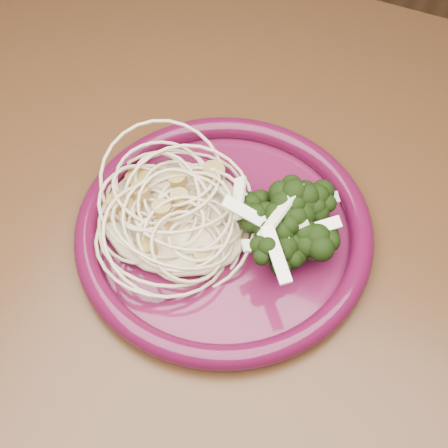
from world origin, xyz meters
The scene contains 6 objects.
dining_table centered at (0.00, 0.00, 0.65)m, with size 1.20×0.80×0.75m.
dinner_plate centered at (-0.07, -0.03, 0.76)m, with size 0.33×0.33×0.02m.
spaghetti_pile centered at (-0.12, -0.04, 0.77)m, with size 0.15×0.13×0.03m, color beige.
scallop_cluster centered at (-0.12, -0.04, 0.81)m, with size 0.12×0.12×0.04m, color #B38F43, non-canonical shape.
broccoli_pile centered at (-0.01, -0.02, 0.78)m, with size 0.09×0.14×0.05m, color black.
onion_garnish centered at (-0.01, -0.02, 0.81)m, with size 0.06×0.09×0.06m, color white, non-canonical shape.
Camera 1 is at (0.07, -0.34, 1.26)m, focal length 50.00 mm.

